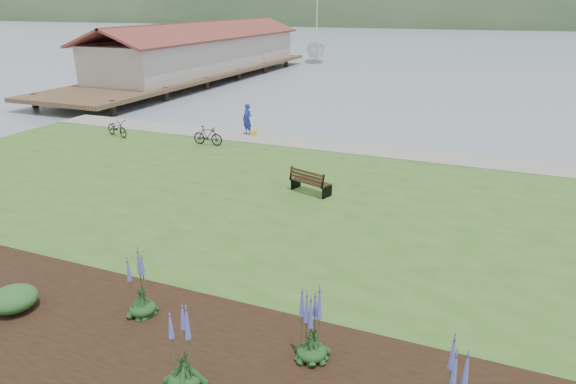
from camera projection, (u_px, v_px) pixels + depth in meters
name	position (u px, v px, depth m)	size (l,w,h in m)	color
ground	(280.00, 200.00, 19.80)	(600.00, 600.00, 0.00)	gray
lawn	(257.00, 213.00, 17.99)	(34.00, 20.00, 0.40)	#325D21
shoreline_path	(335.00, 146.00, 25.62)	(34.00, 2.20, 0.03)	gray
garden_bed	(222.00, 367.00, 10.09)	(24.00, 4.40, 0.04)	black
far_hillside	(555.00, 26.00, 159.79)	(580.00, 80.00, 38.00)	#2F4B2A
pier_pavilion	(204.00, 51.00, 49.89)	(8.00, 36.00, 5.40)	#4C3826
park_bench	(309.00, 181.00, 19.14)	(1.69, 1.11, 0.97)	#301F12
person	(247.00, 117.00, 27.45)	(0.72, 0.49, 1.97)	navy
bicycle_a	(117.00, 128.00, 27.35)	(1.75, 0.61, 0.91)	black
bicycle_b	(208.00, 136.00, 25.67)	(1.59, 0.46, 0.96)	black
sailboat	(316.00, 62.00, 65.31)	(10.45, 10.64, 27.54)	silver
pannier	(254.00, 133.00, 27.50)	(0.19, 0.30, 0.32)	yellow
echium_0	(182.00, 355.00, 9.29)	(0.62, 0.62, 1.95)	#153B17
echium_1	(312.00, 327.00, 10.05)	(0.62, 0.62, 1.78)	#153B17
echium_4	(140.00, 288.00, 11.53)	(0.62, 0.62, 1.88)	#153B17
shrub_0	(13.00, 299.00, 11.88)	(1.07, 1.07, 0.54)	#1E4C21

